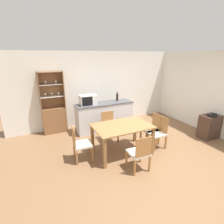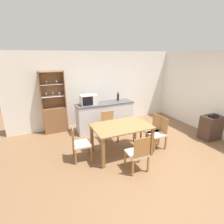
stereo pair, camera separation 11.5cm
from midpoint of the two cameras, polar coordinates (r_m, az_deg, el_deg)
The scene contains 15 objects.
ground_plane at distance 4.69m, azimuth 12.11°, elevation -13.43°, with size 18.00×18.00×0.00m, color brown.
wall_back at distance 6.40m, azimuth -1.03°, elevation 7.84°, with size 6.80×0.06×2.55m.
wall_right at distance 6.23m, azimuth 30.96°, elevation 4.94°, with size 0.06×4.60×2.55m.
kitchen_counter at distance 5.86m, azimuth -1.73°, elevation -1.38°, with size 1.91×0.55×0.93m.
display_cabinet at distance 5.94m, azimuth -17.56°, elevation -0.83°, with size 0.73×0.33×1.95m.
dining_table at distance 4.38m, azimuth 3.84°, elevation -5.78°, with size 1.42×0.93×0.76m.
dining_chair_head_near at distance 3.89m, azimuth 9.27°, elevation -13.15°, with size 0.43×0.43×0.85m.
dining_chair_side_right_far at distance 5.10m, azimuth 13.42°, elevation -5.50°, with size 0.43×0.43×0.85m.
dining_chair_side_right_near at distance 4.90m, azimuth 15.36°, elevation -6.65°, with size 0.41×0.41×0.85m.
dining_chair_head_far at distance 5.12m, azimuth -0.29°, elevation -4.86°, with size 0.43×0.43×0.85m.
dining_chair_side_left_far at distance 4.27m, azimuth -9.71°, elevation -10.12°, with size 0.44×0.44×0.85m.
microwave at distance 5.51m, azimuth -7.08°, elevation 3.97°, with size 0.51×0.33×0.32m.
wine_bottle at distance 6.00m, azimuth 2.51°, elevation 4.93°, with size 0.08×0.08×0.30m.
side_cabinet at distance 6.05m, azimuth 30.02°, elevation -4.37°, with size 0.59×0.40×0.72m.
telephone at distance 5.86m, azimuth 30.76°, elevation -1.11°, with size 0.22×0.19×0.09m.
Camera 2 is at (-2.41, -3.19, 2.43)m, focal length 28.00 mm.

